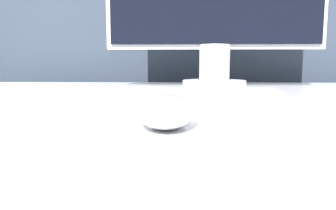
# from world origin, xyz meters

# --- Properties ---
(partition_panel) EXTENTS (5.00, 0.03, 1.05)m
(partition_panel) POSITION_xyz_m (0.00, 0.67, 0.53)
(partition_panel) COLOR #333D4C
(partition_panel) RESTS_ON ground_plane
(computer_mouse_near) EXTENTS (0.06, 0.12, 0.03)m
(computer_mouse_near) POSITION_xyz_m (-0.07, -0.21, 0.73)
(computer_mouse_near) COLOR white
(computer_mouse_near) RESTS_ON desk
(keyboard) EXTENTS (0.42, 0.16, 0.02)m
(keyboard) POSITION_xyz_m (-0.09, -0.02, 0.72)
(keyboard) COLOR white
(keyboard) RESTS_ON desk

